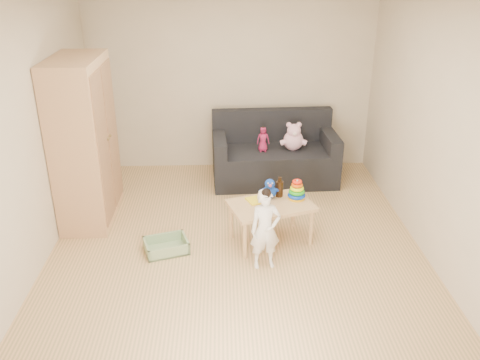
{
  "coord_description": "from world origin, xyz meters",
  "views": [
    {
      "loc": [
        -0.14,
        -4.85,
        2.97
      ],
      "look_at": [
        0.05,
        0.25,
        0.65
      ],
      "focal_mm": 38.0,
      "sensor_mm": 36.0,
      "label": 1
    }
  ],
  "objects_px": {
    "sofa": "(274,165)",
    "play_table": "(271,223)",
    "toddler": "(265,231)",
    "wardrobe": "(84,142)"
  },
  "relations": [
    {
      "from": "sofa",
      "to": "play_table",
      "type": "distance_m",
      "value": 1.65
    },
    {
      "from": "wardrobe",
      "to": "toddler",
      "type": "bearing_deg",
      "value": -29.87
    },
    {
      "from": "wardrobe",
      "to": "sofa",
      "type": "xyz_separation_m",
      "value": [
        2.3,
        0.97,
        -0.72
      ]
    },
    {
      "from": "sofa",
      "to": "play_table",
      "type": "relative_size",
      "value": 1.92
    },
    {
      "from": "sofa",
      "to": "wardrobe",
      "type": "bearing_deg",
      "value": -159.77
    },
    {
      "from": "sofa",
      "to": "toddler",
      "type": "bearing_deg",
      "value": -100.72
    },
    {
      "from": "play_table",
      "to": "wardrobe",
      "type": "bearing_deg",
      "value": 162.47
    },
    {
      "from": "sofa",
      "to": "toddler",
      "type": "distance_m",
      "value": 2.15
    },
    {
      "from": "wardrobe",
      "to": "play_table",
      "type": "height_order",
      "value": "wardrobe"
    },
    {
      "from": "wardrobe",
      "to": "sofa",
      "type": "bearing_deg",
      "value": 22.81
    }
  ]
}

